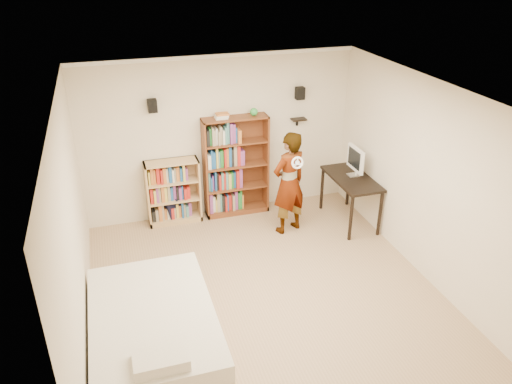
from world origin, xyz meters
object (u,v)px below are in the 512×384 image
Objects in this scene: low_bookshelf at (173,192)px; computer_desk at (350,199)px; daybed at (153,325)px; tall_bookshelf at (236,167)px; person at (289,183)px.

low_bookshelf reaches higher than computer_desk.
daybed is (-3.47, -2.00, -0.09)m from computer_desk.
daybed is at bearing -121.50° from tall_bookshelf.
person reaches higher than daybed.
tall_bookshelf is 1.02× the size of person.
computer_desk is 1.16m from person.
daybed is 1.27× the size of person.
computer_desk is at bearing 158.73° from person.
tall_bookshelf reaches higher than low_bookshelf.
low_bookshelf is at bearing -46.07° from person.
daybed is 3.18m from person.
tall_bookshelf is 1.05m from person.
daybed is (-0.68, -2.86, -0.23)m from low_bookshelf.
person reaches higher than computer_desk.
person is (2.39, 2.02, 0.53)m from daybed.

